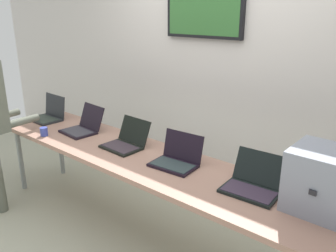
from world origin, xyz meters
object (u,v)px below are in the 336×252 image
laptop_station_2 (126,141)px  laptop_station_3 (177,158)px  coffee_mug (44,132)px  laptop_station_4 (254,183)px  workbench (138,160)px  laptop_station_1 (83,126)px  laptop_station_0 (49,114)px  equipment_box (324,180)px

laptop_station_2 → laptop_station_3: 0.57m
laptop_station_2 → coffee_mug: bearing=-158.7°
laptop_station_4 → workbench: bearing=-175.6°
laptop_station_1 → laptop_station_3: bearing=-0.2°
workbench → laptop_station_3: 0.39m
laptop_station_1 → laptop_station_3: (1.18, -0.00, -0.00)m
laptop_station_3 → laptop_station_4: (0.64, 0.02, -0.00)m
laptop_station_0 → laptop_station_1: bearing=-0.3°
workbench → equipment_box: 1.45m
laptop_station_1 → laptop_station_4: laptop_station_1 is taller
workbench → laptop_station_2: 0.23m
workbench → laptop_station_3: size_ratio=9.10×
laptop_station_2 → coffee_mug: size_ratio=4.26×
workbench → laptop_station_0: (-1.43, 0.07, 0.11)m
laptop_station_1 → laptop_station_4: bearing=0.5°
laptop_station_2 → coffee_mug: (-0.80, -0.31, -0.01)m
equipment_box → workbench: bearing=-174.9°
laptop_station_1 → coffee_mug: 0.37m
coffee_mug → laptop_station_4: bearing=9.3°
laptop_station_0 → coffee_mug: laptop_station_0 is taller
equipment_box → laptop_station_4: (-0.41, -0.05, -0.14)m
laptop_station_0 → laptop_station_3: (1.80, -0.01, -0.00)m
workbench → laptop_station_3: laptop_station_3 is taller
laptop_station_1 → laptop_station_4: size_ratio=0.95×
equipment_box → laptop_station_0: equipment_box is taller
laptop_station_2 → coffee_mug: laptop_station_2 is taller
workbench → laptop_station_3: bearing=9.2°
laptop_station_0 → laptop_station_3: bearing=-0.2°
workbench → laptop_station_1: size_ratio=9.20×
equipment_box → coffee_mug: size_ratio=4.67×
laptop_station_4 → coffee_mug: size_ratio=4.66×
laptop_station_3 → workbench: bearing=-170.8°
equipment_box → laptop_station_1: (-2.23, -0.06, -0.13)m
laptop_station_1 → laptop_station_3: size_ratio=0.99×
workbench → coffee_mug: size_ratio=40.76×
laptop_station_3 → laptop_station_4: 0.64m
laptop_station_0 → laptop_station_2: bearing=-0.2°
workbench → laptop_station_2: size_ratio=9.56×
laptop_station_3 → laptop_station_1: bearing=179.8°
laptop_station_3 → coffee_mug: bearing=-167.3°
workbench → coffee_mug: 1.04m
workbench → laptop_station_4: laptop_station_4 is taller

